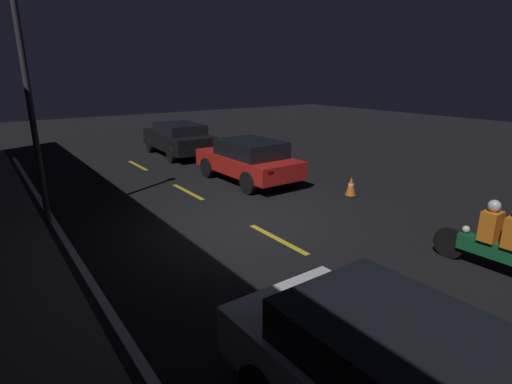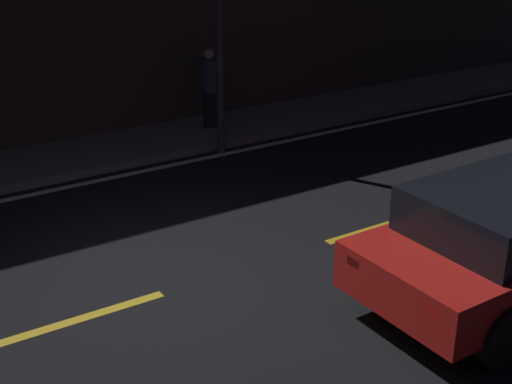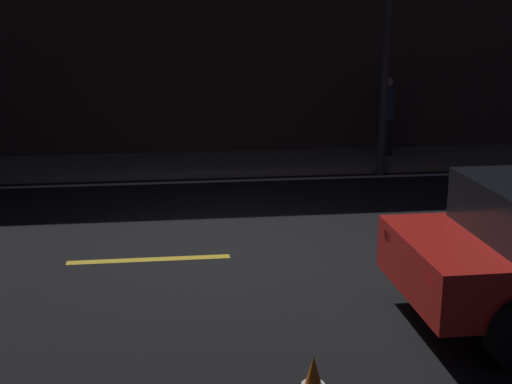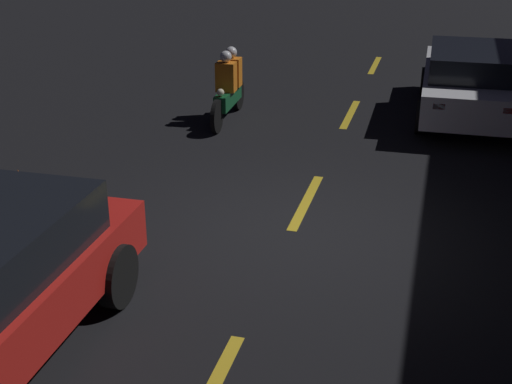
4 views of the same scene
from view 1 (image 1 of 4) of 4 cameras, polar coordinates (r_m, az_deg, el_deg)
ground_plane at (r=9.70m, az=-0.59°, el=-4.80°), size 56.00×56.00×0.00m
raised_curb at (r=8.20m, az=-31.43°, el=-11.12°), size 28.00×1.78×0.13m
lane_dash_b at (r=6.53m, az=29.88°, el=-18.72°), size 2.00×0.14×0.01m
lane_dash_c at (r=8.95m, az=3.08°, el=-6.69°), size 2.00×0.14×0.01m
lane_dash_d at (r=12.58m, az=-9.72°, el=0.04°), size 2.00×0.14×0.01m
lane_dash_e at (r=16.63m, az=-16.55°, el=3.66°), size 2.00×0.14×0.01m
lane_solid_kerb at (r=8.32m, az=-23.47°, el=-10.05°), size 25.20×0.14×0.01m
taxi_red at (r=13.42m, az=-1.08°, el=4.71°), size 4.07×1.93×1.42m
van_black at (r=18.17m, az=-11.01°, el=7.58°), size 4.42×2.09×1.42m
motorcycle at (r=8.44m, az=31.28°, el=-5.99°), size 2.21×0.38×1.38m
traffic_cone_near at (r=12.24m, az=13.42°, el=0.76°), size 0.41×0.41×0.60m
street_lamp at (r=10.62m, az=-29.87°, el=12.84°), size 0.28×0.28×5.76m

